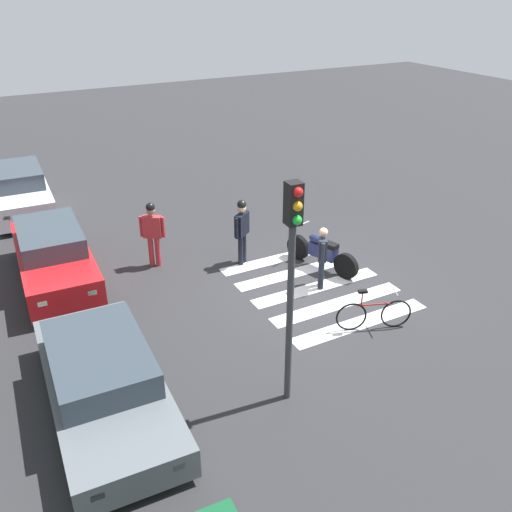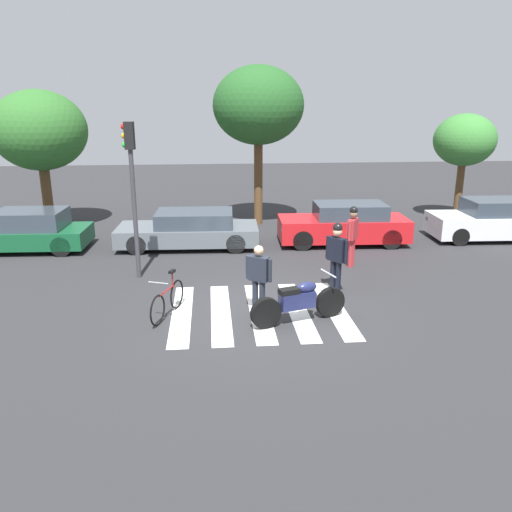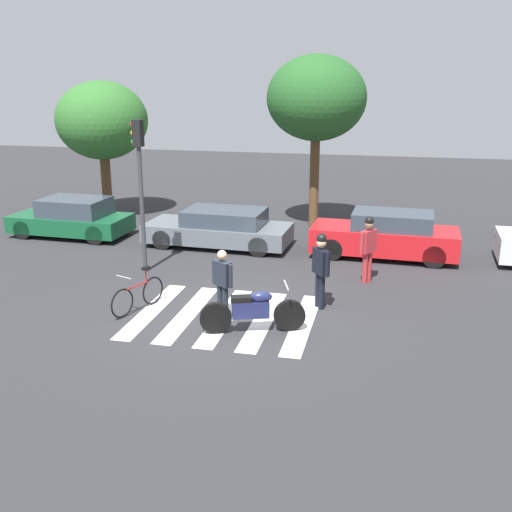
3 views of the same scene
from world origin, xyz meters
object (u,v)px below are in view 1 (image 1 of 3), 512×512
at_px(police_motorcycle, 322,252).
at_px(pedestrian_bystander, 152,230).
at_px(leaning_bicycle, 373,314).
at_px(car_white_van, 20,191).
at_px(officer_by_motorcycle, 322,254).
at_px(officer_on_foot, 242,227).
at_px(car_grey_coupe, 104,380).
at_px(car_red_convertible, 54,256).
at_px(traffic_light_pole, 292,263).

bearing_deg(police_motorcycle, pedestrian_bystander, 59.84).
bearing_deg(leaning_bicycle, car_white_van, 28.19).
xyz_separation_m(officer_by_motorcycle, pedestrian_bystander, (3.07, 3.28, 0.13)).
relative_size(officer_on_foot, car_grey_coupe, 0.39).
height_order(car_grey_coupe, car_white_van, car_white_van).
bearing_deg(officer_on_foot, officer_by_motorcycle, -150.95).
distance_m(leaning_bicycle, officer_on_foot, 4.35).
xyz_separation_m(officer_on_foot, car_red_convertible, (1.43, 4.62, -0.39)).
bearing_deg(officer_on_foot, car_white_van, 34.82).
distance_m(officer_on_foot, pedestrian_bystander, 2.35).
bearing_deg(traffic_light_pole, car_white_van, 14.34).
bearing_deg(car_white_van, officer_by_motorcycle, -146.46).
bearing_deg(officer_by_motorcycle, leaning_bicycle, 179.46).
bearing_deg(car_grey_coupe, police_motorcycle, -68.10).
distance_m(car_white_van, traffic_light_pole, 12.57).
bearing_deg(officer_on_foot, car_grey_coupe, 129.18).
xyz_separation_m(leaning_bicycle, car_white_van, (10.97, 5.88, 0.30)).
xyz_separation_m(police_motorcycle, car_grey_coupe, (-2.58, 6.43, 0.12)).
bearing_deg(car_red_convertible, traffic_light_pole, -155.98).
xyz_separation_m(officer_by_motorcycle, traffic_light_pole, (-3.10, 2.83, 1.91)).
xyz_separation_m(police_motorcycle, car_red_convertible, (2.67, 6.35, 0.21)).
bearing_deg(police_motorcycle, car_red_convertible, 67.18).
bearing_deg(pedestrian_bystander, officer_on_foot, -115.12).
relative_size(officer_on_foot, car_red_convertible, 0.42).
relative_size(officer_on_foot, car_white_van, 0.43).
bearing_deg(police_motorcycle, car_white_van, 38.75).
distance_m(leaning_bicycle, car_red_convertible, 8.01).
height_order(officer_by_motorcycle, car_white_van, officer_by_motorcycle).
relative_size(officer_on_foot, pedestrian_bystander, 1.01).
xyz_separation_m(police_motorcycle, leaning_bicycle, (-2.90, 0.60, -0.09)).
relative_size(officer_by_motorcycle, traffic_light_pole, 0.39).
relative_size(car_grey_coupe, car_red_convertible, 1.07).
relative_size(car_red_convertible, car_white_van, 1.02).
xyz_separation_m(police_motorcycle, pedestrian_bystander, (2.24, 3.86, 0.58)).
height_order(officer_on_foot, car_red_convertible, officer_on_foot).
xyz_separation_m(car_grey_coupe, traffic_light_pole, (-1.35, -3.02, 2.24)).
relative_size(police_motorcycle, officer_by_motorcycle, 1.37).
xyz_separation_m(police_motorcycle, officer_on_foot, (1.24, 1.73, 0.60)).
xyz_separation_m(car_red_convertible, traffic_light_pole, (-6.60, -2.94, 2.15)).
distance_m(officer_by_motorcycle, traffic_light_pole, 4.61).
bearing_deg(car_white_van, leaning_bicycle, -151.81).
height_order(officer_by_motorcycle, traffic_light_pole, traffic_light_pole).
height_order(car_red_convertible, car_white_van, car_white_van).
bearing_deg(leaning_bicycle, car_red_convertible, 45.92).
bearing_deg(car_white_van, traffic_light_pole, -165.66).
xyz_separation_m(officer_on_foot, officer_by_motorcycle, (-2.07, -1.15, -0.15)).
distance_m(leaning_bicycle, officer_by_motorcycle, 2.14).
bearing_deg(officer_by_motorcycle, officer_on_foot, 29.05).
bearing_deg(car_grey_coupe, pedestrian_bystander, -28.02).
bearing_deg(pedestrian_bystander, car_grey_coupe, 151.98).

